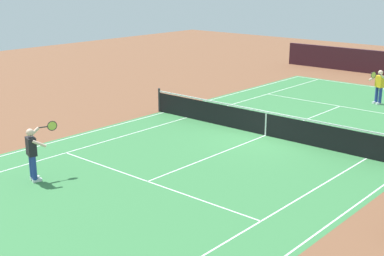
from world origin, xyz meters
name	(u,v)px	position (x,y,z in m)	size (l,w,h in m)	color
ground_plane	(265,135)	(0.00, 0.00, 0.00)	(60.00, 60.00, 0.00)	brown
court_slab	(265,135)	(0.00, 0.00, 0.00)	(24.20, 11.40, 0.00)	#387A42
court_line_markings	(265,135)	(0.00, 0.00, 0.00)	(23.85, 11.05, 0.01)	white
tennis_net	(266,123)	(0.00, 0.00, 0.49)	(0.10, 11.70, 1.08)	#2D2D33
tennis_player_near	(33,152)	(8.60, -2.64, 0.93)	(1.17, 0.74, 1.70)	navy
tennis_player_far	(379,85)	(-8.04, 1.14, 0.93)	(1.18, 0.75, 1.70)	navy
tennis_ball	(349,131)	(-2.58, 2.26, 0.03)	(0.07, 0.07, 0.07)	#CCE01E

